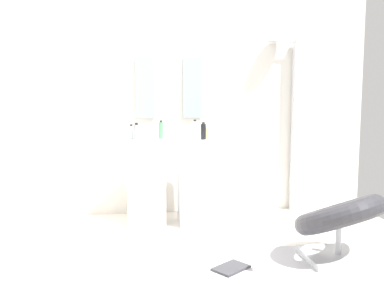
{
  "coord_description": "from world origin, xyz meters",
  "views": [
    {
      "loc": [
        -0.33,
        -3.42,
        1.42
      ],
      "look_at": [
        0.15,
        0.55,
        0.95
      ],
      "focal_mm": 39.84,
      "sensor_mm": 36.0,
      "label": 1
    }
  ],
  "objects_px": {
    "magazine_charcoal": "(231,268)",
    "soap_bottle_white": "(195,129)",
    "soap_bottle_green": "(161,130)",
    "soap_bottle_clear": "(131,132)",
    "soap_bottle_grey": "(137,132)",
    "soap_bottle_black": "(203,131)",
    "towel_rack": "(15,191)",
    "shower_column": "(297,122)",
    "pedestal_sink_right": "(197,178)",
    "soap_bottle_amber": "(205,133)",
    "coffee_mug": "(258,265)",
    "pedestal_sink_left": "(146,179)",
    "lounge_chair": "(339,221)"
  },
  "relations": [
    {
      "from": "soap_bottle_clear",
      "to": "soap_bottle_black",
      "type": "relative_size",
      "value": 0.87
    },
    {
      "from": "pedestal_sink_right",
      "to": "magazine_charcoal",
      "type": "height_order",
      "value": "pedestal_sink_right"
    },
    {
      "from": "lounge_chair",
      "to": "magazine_charcoal",
      "type": "distance_m",
      "value": 1.01
    },
    {
      "from": "magazine_charcoal",
      "to": "soap_bottle_white",
      "type": "relative_size",
      "value": 1.47
    },
    {
      "from": "soap_bottle_grey",
      "to": "soap_bottle_black",
      "type": "relative_size",
      "value": 0.96
    },
    {
      "from": "magazine_charcoal",
      "to": "soap_bottle_amber",
      "type": "height_order",
      "value": "soap_bottle_amber"
    },
    {
      "from": "soap_bottle_grey",
      "to": "shower_column",
      "type": "bearing_deg",
      "value": 13.06
    },
    {
      "from": "soap_bottle_white",
      "to": "soap_bottle_amber",
      "type": "bearing_deg",
      "value": -72.55
    },
    {
      "from": "pedestal_sink_right",
      "to": "soap_bottle_black",
      "type": "bearing_deg",
      "value": -67.63
    },
    {
      "from": "magazine_charcoal",
      "to": "soap_bottle_grey",
      "type": "xyz_separation_m",
      "value": [
        -0.75,
        1.26,
        1.0
      ]
    },
    {
      "from": "lounge_chair",
      "to": "soap_bottle_amber",
      "type": "relative_size",
      "value": 8.07
    },
    {
      "from": "shower_column",
      "to": "soap_bottle_amber",
      "type": "distance_m",
      "value": 1.29
    },
    {
      "from": "soap_bottle_grey",
      "to": "soap_bottle_green",
      "type": "height_order",
      "value": "soap_bottle_green"
    },
    {
      "from": "soap_bottle_white",
      "to": "coffee_mug",
      "type": "bearing_deg",
      "value": -78.53
    },
    {
      "from": "magazine_charcoal",
      "to": "lounge_chair",
      "type": "bearing_deg",
      "value": -32.02
    },
    {
      "from": "coffee_mug",
      "to": "towel_rack",
      "type": "bearing_deg",
      "value": 168.47
    },
    {
      "from": "towel_rack",
      "to": "shower_column",
      "type": "bearing_deg",
      "value": 25.19
    },
    {
      "from": "soap_bottle_green",
      "to": "soap_bottle_clear",
      "type": "bearing_deg",
      "value": 178.88
    },
    {
      "from": "pedestal_sink_left",
      "to": "coffee_mug",
      "type": "xyz_separation_m",
      "value": [
        0.86,
        -1.38,
        -0.44
      ]
    },
    {
      "from": "coffee_mug",
      "to": "soap_bottle_white",
      "type": "xyz_separation_m",
      "value": [
        -0.31,
        1.53,
        0.97
      ]
    },
    {
      "from": "pedestal_sink_left",
      "to": "soap_bottle_amber",
      "type": "bearing_deg",
      "value": -8.48
    },
    {
      "from": "soap_bottle_grey",
      "to": "soap_bottle_clear",
      "type": "distance_m",
      "value": 0.08
    },
    {
      "from": "shower_column",
      "to": "lounge_chair",
      "type": "height_order",
      "value": "shower_column"
    },
    {
      "from": "pedestal_sink_right",
      "to": "magazine_charcoal",
      "type": "bearing_deg",
      "value": -85.55
    },
    {
      "from": "soap_bottle_amber",
      "to": "soap_bottle_white",
      "type": "bearing_deg",
      "value": 107.45
    },
    {
      "from": "lounge_chair",
      "to": "magazine_charcoal",
      "type": "xyz_separation_m",
      "value": [
        -0.95,
        -0.09,
        -0.33
      ]
    },
    {
      "from": "coffee_mug",
      "to": "soap_bottle_black",
      "type": "distance_m",
      "value": 1.6
    },
    {
      "from": "coffee_mug",
      "to": "pedestal_sink_right",
      "type": "bearing_deg",
      "value": 102.51
    },
    {
      "from": "pedestal_sink_right",
      "to": "soap_bottle_black",
      "type": "relative_size",
      "value": 5.67
    },
    {
      "from": "soap_bottle_black",
      "to": "pedestal_sink_left",
      "type": "bearing_deg",
      "value": 168.56
    },
    {
      "from": "pedestal_sink_right",
      "to": "pedestal_sink_left",
      "type": "bearing_deg",
      "value": 180.0
    },
    {
      "from": "shower_column",
      "to": "coffee_mug",
      "type": "distance_m",
      "value": 2.25
    },
    {
      "from": "shower_column",
      "to": "towel_rack",
      "type": "relative_size",
      "value": 2.16
    },
    {
      "from": "soap_bottle_white",
      "to": "towel_rack",
      "type": "bearing_deg",
      "value": -145.41
    },
    {
      "from": "magazine_charcoal",
      "to": "pedestal_sink_left",
      "type": "bearing_deg",
      "value": 78.9
    },
    {
      "from": "magazine_charcoal",
      "to": "soap_bottle_white",
      "type": "bearing_deg",
      "value": 56.49
    },
    {
      "from": "soap_bottle_grey",
      "to": "soap_bottle_black",
      "type": "height_order",
      "value": "soap_bottle_black"
    },
    {
      "from": "soap_bottle_grey",
      "to": "soap_bottle_black",
      "type": "bearing_deg",
      "value": -5.48
    },
    {
      "from": "towel_rack",
      "to": "soap_bottle_white",
      "type": "bearing_deg",
      "value": 34.59
    },
    {
      "from": "towel_rack",
      "to": "coffee_mug",
      "type": "xyz_separation_m",
      "value": [
        1.95,
        -0.4,
        -0.57
      ]
    },
    {
      "from": "pedestal_sink_left",
      "to": "soap_bottle_grey",
      "type": "bearing_deg",
      "value": -150.1
    },
    {
      "from": "soap_bottle_white",
      "to": "soap_bottle_amber",
      "type": "distance_m",
      "value": 0.26
    },
    {
      "from": "shower_column",
      "to": "soap_bottle_green",
      "type": "relative_size",
      "value": 10.31
    },
    {
      "from": "towel_rack",
      "to": "soap_bottle_grey",
      "type": "bearing_deg",
      "value": 42.98
    },
    {
      "from": "soap_bottle_green",
      "to": "magazine_charcoal",
      "type": "bearing_deg",
      "value": -69.28
    },
    {
      "from": "soap_bottle_clear",
      "to": "soap_bottle_amber",
      "type": "xyz_separation_m",
      "value": [
        0.78,
        -0.09,
        -0.01
      ]
    },
    {
      "from": "soap_bottle_clear",
      "to": "pedestal_sink_right",
      "type": "bearing_deg",
      "value": 0.27
    },
    {
      "from": "coffee_mug",
      "to": "soap_bottle_amber",
      "type": "bearing_deg",
      "value": 100.3
    },
    {
      "from": "lounge_chair",
      "to": "magazine_charcoal",
      "type": "height_order",
      "value": "lounge_chair"
    },
    {
      "from": "towel_rack",
      "to": "coffee_mug",
      "type": "distance_m",
      "value": 2.07
    }
  ]
}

